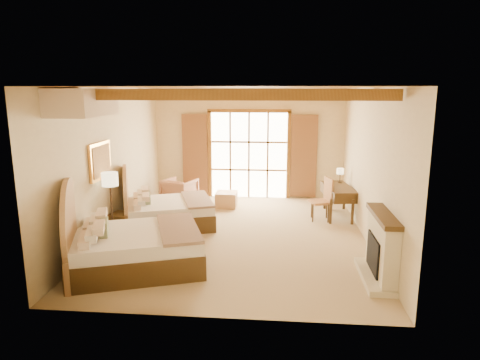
# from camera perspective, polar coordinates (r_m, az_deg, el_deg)

# --- Properties ---
(floor) EXTENTS (7.00, 7.00, 0.00)m
(floor) POSITION_cam_1_polar(r_m,az_deg,el_deg) (9.53, -0.29, -7.36)
(floor) COLOR tan
(floor) RESTS_ON ground
(wall_back) EXTENTS (5.50, 0.00, 5.50)m
(wall_back) POSITION_cam_1_polar(r_m,az_deg,el_deg) (12.57, 1.22, 4.89)
(wall_back) COLOR beige
(wall_back) RESTS_ON ground
(wall_left) EXTENTS (0.00, 7.00, 7.00)m
(wall_left) POSITION_cam_1_polar(r_m,az_deg,el_deg) (9.77, -16.58, 2.32)
(wall_left) COLOR beige
(wall_left) RESTS_ON ground
(wall_right) EXTENTS (0.00, 7.00, 7.00)m
(wall_right) POSITION_cam_1_polar(r_m,az_deg,el_deg) (9.28, 16.87, 1.80)
(wall_right) COLOR beige
(wall_right) RESTS_ON ground
(ceiling) EXTENTS (7.00, 7.00, 0.00)m
(ceiling) POSITION_cam_1_polar(r_m,az_deg,el_deg) (8.99, -0.31, 12.26)
(ceiling) COLOR #BB7E33
(ceiling) RESTS_ON ground
(ceiling_beams) EXTENTS (5.39, 4.60, 0.18)m
(ceiling_beams) POSITION_cam_1_polar(r_m,az_deg,el_deg) (8.99, -0.31, 11.49)
(ceiling_beams) COLOR olive
(ceiling_beams) RESTS_ON ceiling
(french_doors) EXTENTS (3.95, 0.08, 2.60)m
(french_doors) POSITION_cam_1_polar(r_m,az_deg,el_deg) (12.56, 1.20, 3.27)
(french_doors) COLOR white
(french_doors) RESTS_ON ground
(fireplace) EXTENTS (0.46, 1.40, 1.16)m
(fireplace) POSITION_cam_1_polar(r_m,az_deg,el_deg) (7.64, 18.22, -8.93)
(fireplace) COLOR beige
(fireplace) RESTS_ON ground
(painting) EXTENTS (0.06, 0.95, 0.75)m
(painting) POSITION_cam_1_polar(r_m,az_deg,el_deg) (9.05, -18.10, 2.44)
(painting) COLOR #EFA743
(painting) RESTS_ON wall_left
(canopy_valance) EXTENTS (0.70, 1.40, 0.45)m
(canopy_valance) POSITION_cam_1_polar(r_m,az_deg,el_deg) (7.67, -20.25, 9.70)
(canopy_valance) COLOR #F6DCC1
(canopy_valance) RESTS_ON ceiling
(bed_near) EXTENTS (2.79, 2.35, 1.49)m
(bed_near) POSITION_cam_1_polar(r_m,az_deg,el_deg) (7.99, -14.86, -8.25)
(bed_near) COLOR #422E16
(bed_near) RESTS_ON floor
(bed_far) EXTENTS (2.46, 2.07, 1.32)m
(bed_far) POSITION_cam_1_polar(r_m,az_deg,el_deg) (10.20, -10.32, -3.91)
(bed_far) COLOR #422E16
(bed_far) RESTS_ON floor
(nightstand) EXTENTS (0.53, 0.53, 0.54)m
(nightstand) POSITION_cam_1_polar(r_m,az_deg,el_deg) (9.66, -15.47, -5.84)
(nightstand) COLOR #422E16
(nightstand) RESTS_ON floor
(floor_lamp) EXTENTS (0.32, 0.32, 1.53)m
(floor_lamp) POSITION_cam_1_polar(r_m,az_deg,el_deg) (8.97, -16.93, -0.49)
(floor_lamp) COLOR #312317
(floor_lamp) RESTS_ON floor
(armchair) EXTENTS (1.03, 1.04, 0.75)m
(armchair) POSITION_cam_1_polar(r_m,az_deg,el_deg) (11.94, -8.05, -1.60)
(armchair) COLOR #A7694A
(armchair) RESTS_ON floor
(ottoman) EXTENTS (0.57, 0.57, 0.41)m
(ottoman) POSITION_cam_1_polar(r_m,az_deg,el_deg) (11.71, -1.83, -2.61)
(ottoman) COLOR #A06A47
(ottoman) RESTS_ON floor
(desk) EXTENTS (0.82, 1.51, 0.77)m
(desk) POSITION_cam_1_polar(r_m,az_deg,el_deg) (11.09, 12.94, -2.64)
(desk) COLOR #422E16
(desk) RESTS_ON floor
(desk_chair) EXTENTS (0.59, 0.58, 1.05)m
(desk_chair) POSITION_cam_1_polar(r_m,az_deg,el_deg) (10.68, 10.77, -3.59)
(desk_chair) COLOR #9F6D42
(desk_chair) RESTS_ON floor
(desk_lamp) EXTENTS (0.18, 0.18, 0.37)m
(desk_lamp) POSITION_cam_1_polar(r_m,az_deg,el_deg) (11.45, 13.22, 1.07)
(desk_lamp) COLOR #312317
(desk_lamp) RESTS_ON desk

